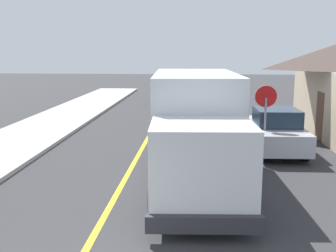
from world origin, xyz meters
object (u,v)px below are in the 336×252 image
object	(u,v)px
box_truck	(196,124)
parked_van_across	(275,131)
parked_car_mid	(198,99)
parked_car_far	(194,90)
stop_sign	(266,107)
parked_car_near	(195,118)

from	to	relation	value
box_truck	parked_van_across	xyz separation A→B (m)	(3.07, 4.03, -0.97)
parked_car_mid	parked_van_across	distance (m)	10.37
box_truck	parked_car_mid	size ratio (longest dim) A/B	1.64
parked_car_far	stop_sign	distance (m)	17.23
parked_car_near	parked_car_far	size ratio (longest dim) A/B	0.99
parked_car_far	parked_van_across	xyz separation A→B (m)	(3.24, -15.91, 0.00)
parked_car_near	parked_van_across	xyz separation A→B (m)	(3.13, -2.82, 0.00)
box_truck	parked_car_mid	xyz separation A→B (m)	(0.14, 13.97, -0.97)
parked_car_far	parked_van_across	size ratio (longest dim) A/B	1.01
parked_car_mid	parked_car_far	distance (m)	5.98
box_truck	parked_car_near	bearing A→B (deg)	90.53
parked_car_mid	parked_car_far	bearing A→B (deg)	92.94
parked_car_near	parked_car_mid	bearing A→B (deg)	88.40
box_truck	stop_sign	world-z (taller)	box_truck
parked_car_near	parked_car_mid	world-z (taller)	same
parked_car_near	stop_sign	bearing A→B (deg)	-57.00
stop_sign	parked_car_near	bearing A→B (deg)	123.00
parked_car_mid	stop_sign	distance (m)	11.32
parked_car_near	parked_car_far	distance (m)	13.10
box_truck	parked_car_far	bearing A→B (deg)	90.49
stop_sign	parked_van_across	bearing A→B (deg)	61.17
parked_van_across	stop_sign	world-z (taller)	stop_sign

